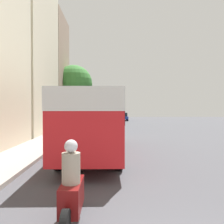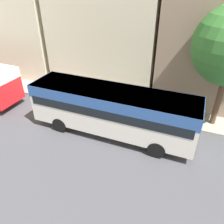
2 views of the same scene
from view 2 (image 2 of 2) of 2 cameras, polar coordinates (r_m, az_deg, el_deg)
name	(u,v)px [view 2 (image 2 of 2)]	position (r m, az deg, el deg)	size (l,w,h in m)	color
building_midblock	(19,20)	(24.74, -23.19, 21.13)	(5.21, 8.74, 10.08)	beige
building_far_terrace	(109,3)	(19.59, -0.80, 26.63)	(5.96, 9.01, 13.75)	beige
building_end_row	(223,9)	(18.45, 27.00, 22.82)	(6.71, 7.37, 13.46)	gray
bus_following	(112,106)	(13.23, -0.04, 1.51)	(2.60, 10.21, 3.00)	silver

